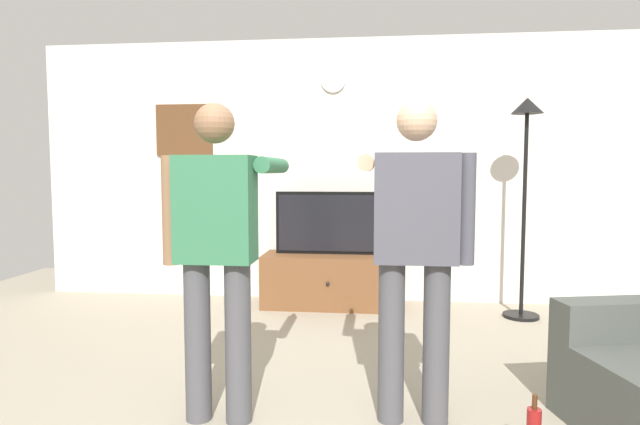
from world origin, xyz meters
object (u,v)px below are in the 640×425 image
(person_standing_nearer_lamp, at_px, (217,244))
(person_standing_nearer_couch, at_px, (415,242))
(tv_stand, at_px, (330,280))
(floor_lamp, at_px, (526,162))
(wall_clock, at_px, (333,80))
(framed_picture, at_px, (185,130))
(television, at_px, (331,223))

(person_standing_nearer_lamp, xyz_separation_m, person_standing_nearer_couch, (1.04, 0.10, 0.01))
(tv_stand, xyz_separation_m, floor_lamp, (1.79, -0.21, 1.17))
(tv_stand, bearing_deg, floor_lamp, -6.85)
(tv_stand, xyz_separation_m, wall_clock, (0.00, 0.29, 2.01))
(tv_stand, relative_size, person_standing_nearer_lamp, 0.78)
(floor_lamp, height_order, person_standing_nearer_couch, floor_lamp)
(tv_stand, xyz_separation_m, framed_picture, (-1.59, 0.30, 1.52))
(television, distance_m, person_standing_nearer_couch, 2.49)
(television, relative_size, person_standing_nearer_couch, 0.64)
(floor_lamp, xyz_separation_m, person_standing_nearer_lamp, (-2.17, -2.23, -0.47))
(television, distance_m, framed_picture, 1.87)
(wall_clock, xyz_separation_m, person_standing_nearer_lamp, (-0.38, -2.74, -1.31))
(framed_picture, xyz_separation_m, person_standing_nearer_lamp, (1.20, -2.74, -0.82))
(television, relative_size, wall_clock, 4.42)
(television, height_order, floor_lamp, floor_lamp)
(floor_lamp, bearing_deg, person_standing_nearer_lamp, -134.18)
(television, height_order, person_standing_nearer_lamp, person_standing_nearer_lamp)
(framed_picture, relative_size, person_standing_nearer_lamp, 0.36)
(person_standing_nearer_couch, bearing_deg, framed_picture, 130.36)
(wall_clock, height_order, floor_lamp, wall_clock)
(television, distance_m, wall_clock, 1.46)
(wall_clock, bearing_deg, television, -90.00)
(person_standing_nearer_couch, bearing_deg, wall_clock, 104.04)
(framed_picture, xyz_separation_m, floor_lamp, (3.37, -0.51, -0.35))
(television, xyz_separation_m, floor_lamp, (1.79, -0.26, 0.60))
(framed_picture, bearing_deg, wall_clock, -0.18)
(tv_stand, bearing_deg, person_standing_nearer_couch, -74.31)
(tv_stand, relative_size, floor_lamp, 0.67)
(tv_stand, relative_size, framed_picture, 2.18)
(wall_clock, distance_m, person_standing_nearer_lamp, 3.06)
(framed_picture, xyz_separation_m, person_standing_nearer_couch, (2.25, -2.64, -0.81))
(framed_picture, relative_size, person_standing_nearer_couch, 0.36)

